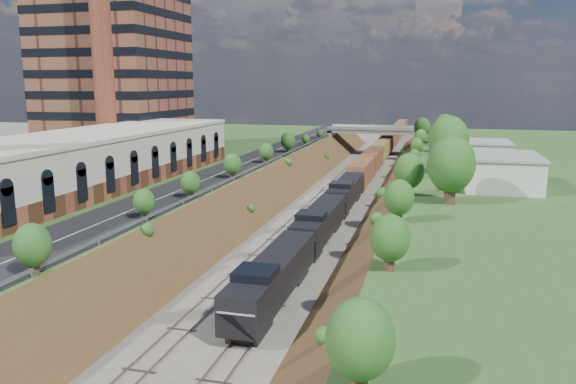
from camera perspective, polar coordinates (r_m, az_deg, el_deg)
name	(u,v)px	position (r m, az deg, el deg)	size (l,w,h in m)	color
platform_left	(139,178)	(98.04, -14.89, 1.38)	(44.00, 180.00, 5.00)	#345C26
platform_right	(565,198)	(87.16, 26.30, -0.56)	(44.00, 180.00, 5.00)	#345C26
embankment_left	(264,199)	(89.76, -2.50, -0.74)	(7.07, 180.00, 7.07)	brown
embankment_right	(403,207)	(85.94, 11.65, -1.49)	(7.07, 180.00, 7.07)	brown
rail_left_track	(315,202)	(87.65, 2.75, -0.97)	(1.58, 180.00, 0.18)	gray
rail_right_track	(348,203)	(86.74, 6.11, -1.15)	(1.58, 180.00, 0.18)	gray
road	(236,167)	(90.30, -5.26, 2.55)	(8.00, 180.00, 0.10)	black
guardrail	(260,165)	(88.73, -2.82, 2.76)	(0.10, 171.00, 0.70)	#99999E
commercial_building	(84,161)	(76.12, -19.98, 2.98)	(14.30, 62.30, 7.00)	brown
highrise_tower	(110,2)	(113.65, -17.62, 17.90)	(22.00, 22.00, 53.90)	brown
smokestack	(101,39)	(95.14, -18.42, 14.52)	(3.20, 3.20, 40.00)	brown
overpass	(375,136)	(147.27, 8.87, 5.68)	(24.50, 8.30, 7.40)	gray
white_building_near	(501,172)	(77.14, 20.81, 1.89)	(9.00, 12.00, 4.00)	silver
white_building_far	(484,153)	(98.84, 19.26, 3.73)	(8.00, 10.00, 3.60)	silver
tree_right_large	(451,165)	(64.51, 16.25, 2.66)	(5.25, 5.25, 7.61)	#473323
tree_left_crest	(123,210)	(52.75, -16.45, -1.73)	(2.45, 2.45, 3.55)	#473323
freight_train	(380,151)	(132.92, 9.29, 4.11)	(3.07, 188.80, 4.58)	black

